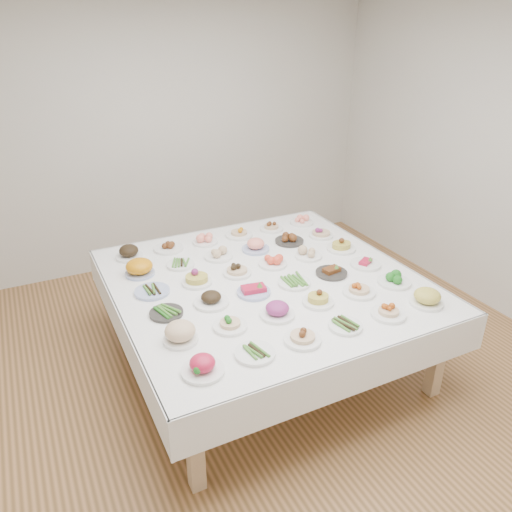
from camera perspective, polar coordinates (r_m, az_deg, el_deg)
name	(u,v)px	position (r m, az deg, el deg)	size (l,w,h in m)	color
room_envelope	(265,148)	(3.18, 1.05, 12.29)	(5.02, 5.02, 2.81)	#A87346
display_table	(265,286)	(3.87, 0.99, -3.47)	(2.25, 2.25, 0.75)	white
dish_0	(202,363)	(2.87, -6.14, -12.07)	(0.25, 0.25, 0.14)	white
dish_1	(255,352)	(3.01, -0.13, -10.89)	(0.24, 0.24, 0.06)	white
dish_2	(303,334)	(3.12, 5.35, -8.91)	(0.23, 0.23, 0.12)	white
dish_3	(345,325)	(3.30, 10.18, -7.73)	(0.22, 0.22, 0.05)	white
dish_4	(389,309)	(3.47, 14.95, -5.88)	(0.23, 0.23, 0.12)	white
dish_5	(427,296)	(3.67, 18.99, -4.33)	(0.23, 0.23, 0.14)	white
dish_6	(180,332)	(3.14, -8.66, -8.61)	(0.24, 0.24, 0.14)	white
dish_7	(230,322)	(3.24, -2.98, -7.54)	(0.22, 0.22, 0.11)	white
dish_8	(277,307)	(3.35, 2.46, -5.89)	(0.25, 0.25, 0.14)	white
dish_9	(318,297)	(3.52, 7.12, -4.70)	(0.22, 0.22, 0.12)	white
dish_10	(359,287)	(3.69, 11.73, -3.46)	(0.23, 0.23, 0.12)	white
dish_11	(394,277)	(3.89, 15.55, -2.36)	(0.25, 0.25, 0.12)	white
dish_12	(166,311)	(3.43, -10.23, -6.23)	(0.25, 0.23, 0.06)	#2D2B28
dish_13	(211,297)	(3.50, -5.16, -4.67)	(0.24, 0.24, 0.13)	white
dish_14	(254,288)	(3.61, -0.27, -3.73)	(0.24, 0.24, 0.11)	#4C66B2
dish_15	(294,281)	(3.76, 4.39, -2.86)	(0.24, 0.24, 0.06)	white
dish_16	(332,271)	(3.93, 8.63, -1.66)	(0.24, 0.24, 0.09)	#2D2B28
dish_17	(366,262)	(4.12, 12.41, -0.67)	(0.24, 0.24, 0.09)	white
dish_18	(152,290)	(3.71, -11.81, -3.79)	(0.25, 0.25, 0.06)	#4C66B2
dish_19	(197,276)	(3.77, -6.80, -2.33)	(0.22, 0.22, 0.13)	white
dish_20	(237,267)	(3.87, -2.18, -1.32)	(0.24, 0.24, 0.13)	white
dish_21	(273,260)	(4.02, 1.93, -0.46)	(0.23, 0.23, 0.10)	white
dish_22	(308,252)	(4.17, 6.02, 0.44)	(0.22, 0.22, 0.11)	white
dish_23	(342,242)	(4.34, 9.76, 1.60)	(0.24, 0.24, 0.16)	white
dish_24	(139,267)	(3.97, -13.19, -1.20)	(0.22, 0.22, 0.14)	#4C66B2
dish_25	(180,264)	(4.07, -8.63, -0.86)	(0.22, 0.22, 0.05)	white
dish_26	(218,252)	(4.16, -4.33, 0.40)	(0.23, 0.23, 0.11)	white
dish_27	(256,244)	(4.27, -0.04, 1.36)	(0.23, 0.23, 0.13)	#4C66B2
dish_28	(289,237)	(4.44, 3.84, 2.18)	(0.25, 0.25, 0.11)	#2D2B28
dish_29	(321,231)	(4.59, 7.46, 2.82)	(0.22, 0.22, 0.12)	white
dish_30	(129,251)	(4.27, -14.34, 0.55)	(0.22, 0.22, 0.13)	white
dish_31	(168,245)	(4.36, -9.97, 1.26)	(0.25, 0.25, 0.11)	white
dish_32	(205,238)	(4.44, -5.84, 2.03)	(0.22, 0.22, 0.10)	white
dish_33	(239,229)	(4.55, -1.96, 3.06)	(0.25, 0.25, 0.14)	white
dish_34	(271,225)	(4.70, 1.78, 3.56)	(0.21, 0.21, 0.11)	white
dish_35	(302,220)	(4.87, 5.24, 4.10)	(0.22, 0.22, 0.09)	white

